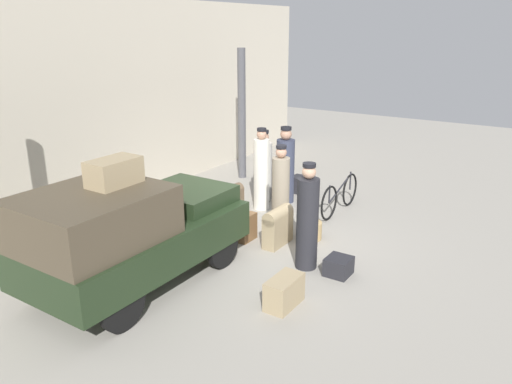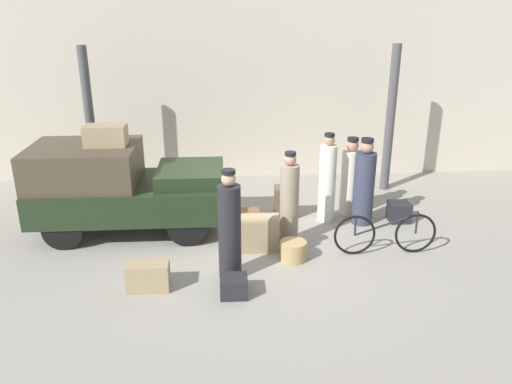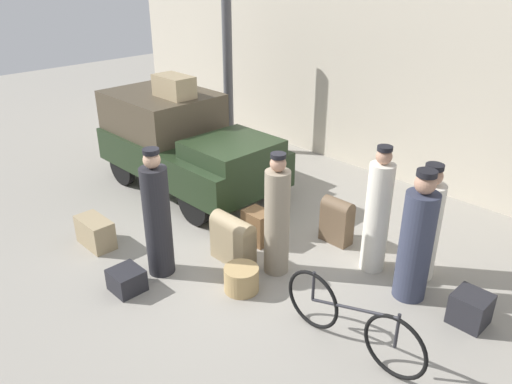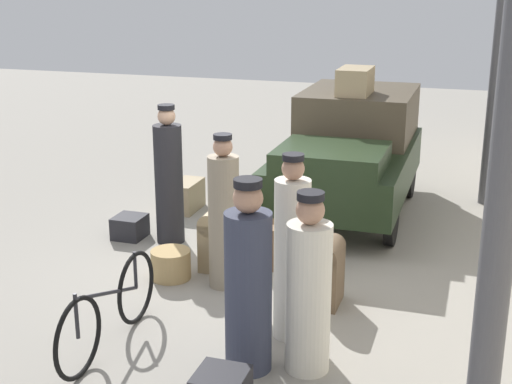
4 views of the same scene
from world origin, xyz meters
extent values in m
plane|color=gray|center=(0.00, 0.00, 0.00)|extent=(30.00, 30.00, 0.00)
cube|color=beige|center=(0.00, 4.08, 2.25)|extent=(16.00, 0.15, 4.50)
cylinder|color=#4C4C51|center=(3.47, 2.78, 1.69)|extent=(0.21, 0.21, 3.37)
cylinder|color=black|center=(-1.07, 1.63, 0.36)|extent=(0.72, 0.12, 0.72)
cylinder|color=black|center=(-1.07, 0.03, 0.36)|extent=(0.72, 0.12, 0.72)
cylinder|color=black|center=(-3.29, 1.63, 0.36)|extent=(0.72, 0.12, 0.72)
cylinder|color=black|center=(-3.29, 0.03, 0.36)|extent=(0.72, 0.12, 0.72)
cube|color=black|center=(-2.18, 0.83, 0.68)|extent=(3.57, 1.76, 0.60)
cube|color=#473D2D|center=(-2.98, 0.83, 1.34)|extent=(1.97, 1.62, 0.72)
cube|color=black|center=(-1.02, 0.83, 1.12)|extent=(1.25, 1.37, 0.27)
torus|color=black|center=(2.97, -0.52, 0.37)|extent=(0.74, 0.04, 0.74)
torus|color=black|center=(1.88, -0.52, 0.37)|extent=(0.74, 0.04, 0.74)
cylinder|color=#232328|center=(2.43, -0.52, 0.55)|extent=(1.10, 0.04, 0.40)
cylinder|color=#232328|center=(1.88, -0.52, 0.56)|extent=(0.04, 0.04, 0.38)
cylinder|color=#232328|center=(2.97, -0.52, 0.58)|extent=(0.04, 0.04, 0.42)
cylinder|color=tan|center=(0.79, -0.64, 0.17)|extent=(0.46, 0.46, 0.34)
cylinder|color=silver|center=(2.24, 1.33, 0.68)|extent=(0.40, 0.40, 1.37)
sphere|color=tan|center=(2.24, 1.33, 1.49)|extent=(0.25, 0.25, 0.25)
cylinder|color=black|center=(2.24, 1.33, 1.61)|extent=(0.23, 0.23, 0.07)
cylinder|color=#33384C|center=(2.39, 0.83, 0.73)|extent=(0.41, 0.41, 1.46)
sphere|color=tan|center=(2.39, 0.83, 1.59)|extent=(0.26, 0.26, 0.26)
cylinder|color=black|center=(2.39, 0.83, 1.72)|extent=(0.24, 0.24, 0.07)
cylinder|color=#232328|center=(-0.31, -1.14, 0.78)|extent=(0.36, 0.36, 1.56)
sphere|color=tan|center=(-0.31, -1.14, 1.67)|extent=(0.23, 0.23, 0.23)
cylinder|color=black|center=(-0.31, -1.14, 1.79)|extent=(0.21, 0.21, 0.06)
cylinder|color=gray|center=(0.79, 0.02, 0.75)|extent=(0.34, 0.34, 1.50)
sphere|color=tan|center=(0.79, 0.02, 1.61)|extent=(0.21, 0.21, 0.21)
cylinder|color=black|center=(0.79, 0.02, 1.72)|extent=(0.20, 0.20, 0.06)
cylinder|color=silver|center=(1.69, 1.03, 0.79)|extent=(0.34, 0.34, 1.58)
sphere|color=tan|center=(1.69, 1.03, 1.68)|extent=(0.21, 0.21, 0.21)
cylinder|color=black|center=(1.69, 1.03, 1.79)|extent=(0.20, 0.20, 0.06)
cube|color=#9E8966|center=(-1.58, -1.45, 0.22)|extent=(0.65, 0.34, 0.44)
cube|color=#232328|center=(3.17, 0.86, 0.20)|extent=(0.41, 0.40, 0.40)
cube|color=#232328|center=(-0.27, -1.72, 0.15)|extent=(0.42, 0.39, 0.30)
cube|color=brown|center=(0.90, 1.24, 0.30)|extent=(0.48, 0.25, 0.60)
cylinder|color=brown|center=(0.90, 1.24, 0.60)|extent=(0.48, 0.25, 0.25)
cube|color=#9E8966|center=(0.21, -0.27, 0.30)|extent=(0.70, 0.27, 0.59)
cylinder|color=#9E8966|center=(0.21, -0.27, 0.59)|extent=(0.70, 0.27, 0.27)
cube|color=brown|center=(0.06, 0.38, 0.26)|extent=(0.43, 0.32, 0.52)
cube|color=#9E8966|center=(-2.53, 0.83, 1.90)|extent=(0.75, 0.45, 0.38)
camera|label=1|loc=(-7.15, -4.62, 3.87)|focal=35.00mm
camera|label=2|loc=(-0.37, -8.30, 4.11)|focal=35.00mm
camera|label=3|loc=(4.79, -4.29, 3.99)|focal=35.00mm
camera|label=4|loc=(7.74, 2.62, 3.36)|focal=50.00mm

